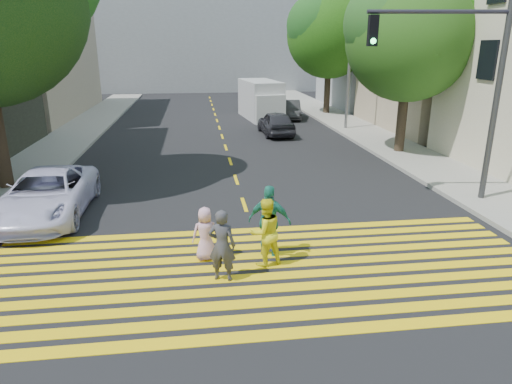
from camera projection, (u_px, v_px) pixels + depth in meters
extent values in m
plane|color=black|center=(275.00, 300.00, 9.49)|extent=(120.00, 120.00, 0.00)
cube|color=gray|center=(86.00, 127.00, 29.16)|extent=(3.00, 40.00, 0.15)
cube|color=gray|center=(382.00, 142.00, 24.68)|extent=(3.00, 60.00, 0.15)
cube|color=maroon|center=(25.00, 212.00, 14.26)|extent=(0.20, 8.00, 0.16)
cube|color=yellow|center=(286.00, 334.00, 8.35)|extent=(13.40, 0.35, 0.01)
cube|color=yellow|center=(281.00, 317.00, 8.87)|extent=(13.40, 0.35, 0.01)
cube|color=yellow|center=(276.00, 302.00, 9.39)|extent=(13.40, 0.35, 0.01)
cube|color=yellow|center=(271.00, 289.00, 9.91)|extent=(13.40, 0.35, 0.01)
cube|color=yellow|center=(267.00, 276.00, 10.43)|extent=(13.40, 0.35, 0.01)
cube|color=yellow|center=(264.00, 265.00, 10.95)|extent=(13.40, 0.35, 0.01)
cube|color=yellow|center=(261.00, 256.00, 11.47)|extent=(13.40, 0.35, 0.01)
cube|color=yellow|center=(258.00, 246.00, 11.99)|extent=(13.40, 0.35, 0.01)
cube|color=yellow|center=(255.00, 238.00, 12.50)|extent=(13.40, 0.35, 0.01)
cube|color=yellow|center=(253.00, 230.00, 13.02)|extent=(13.40, 0.35, 0.01)
cube|color=yellow|center=(244.00, 205.00, 15.15)|extent=(0.12, 1.40, 0.01)
cube|color=yellow|center=(236.00, 179.00, 17.98)|extent=(0.12, 1.40, 0.01)
cube|color=yellow|center=(230.00, 161.00, 20.81)|extent=(0.12, 1.40, 0.01)
cube|color=yellow|center=(226.00, 147.00, 23.64)|extent=(0.12, 1.40, 0.01)
cube|color=yellow|center=(222.00, 137.00, 26.47)|extent=(0.12, 1.40, 0.01)
cube|color=yellow|center=(219.00, 128.00, 29.30)|extent=(0.12, 1.40, 0.01)
cube|color=yellow|center=(217.00, 120.00, 32.13)|extent=(0.12, 1.40, 0.01)
cube|color=yellow|center=(215.00, 114.00, 34.96)|extent=(0.12, 1.40, 0.01)
cube|color=yellow|center=(213.00, 109.00, 37.80)|extent=(0.12, 1.40, 0.01)
cube|color=yellow|center=(212.00, 105.00, 40.63)|extent=(0.12, 1.40, 0.01)
cube|color=yellow|center=(211.00, 101.00, 43.46)|extent=(0.12, 1.40, 0.01)
cube|color=yellow|center=(210.00, 98.00, 46.29)|extent=(0.12, 1.40, 0.01)
cube|color=tan|center=(465.00, 46.00, 27.76)|extent=(10.00, 10.00, 10.00)
cube|color=gray|center=(391.00, 46.00, 38.14)|extent=(10.00, 10.00, 10.00)
cube|color=gray|center=(205.00, 37.00, 52.95)|extent=(30.00, 8.00, 12.00)
cylinder|color=black|center=(401.00, 122.00, 21.83)|extent=(0.53, 0.53, 3.08)
sphere|color=#2E5E1C|center=(410.00, 37.00, 20.65)|extent=(6.80, 6.80, 5.80)
sphere|color=#144808|center=(436.00, 17.00, 20.61)|extent=(5.10, 5.10, 4.35)
sphere|color=#1A5E1F|center=(389.00, 23.00, 20.33)|extent=(4.76, 4.76, 4.06)
cylinder|color=black|center=(327.00, 93.00, 34.50)|extent=(0.51, 0.51, 3.29)
sphere|color=black|center=(330.00, 35.00, 33.23)|extent=(6.99, 6.99, 6.26)
sphere|color=#1E5B19|center=(344.00, 21.00, 33.53)|extent=(5.24, 5.24, 4.70)
sphere|color=#1A4611|center=(317.00, 25.00, 32.58)|extent=(4.89, 4.89, 4.38)
imported|color=#3A393F|center=(222.00, 246.00, 10.05)|extent=(0.70, 0.56, 1.67)
imported|color=yellow|center=(265.00, 232.00, 10.78)|extent=(0.97, 0.85, 1.67)
imported|color=#D69DB7|center=(206.00, 234.00, 11.09)|extent=(0.71, 0.51, 1.35)
imported|color=#248671|center=(270.00, 221.00, 11.26)|extent=(1.15, 0.80, 1.82)
imported|color=silver|center=(47.00, 194.00, 13.93)|extent=(2.38, 5.09, 1.41)
imported|color=#25242B|center=(276.00, 123.00, 26.80)|extent=(1.82, 4.18, 1.40)
imported|color=#A3A3A3|center=(257.00, 99.00, 39.03)|extent=(2.47, 4.89, 1.36)
imported|color=#27282A|center=(290.00, 110.00, 32.81)|extent=(1.92, 4.06, 1.28)
cube|color=silver|center=(260.00, 99.00, 32.85)|extent=(2.71, 5.54, 2.67)
cube|color=silver|center=(269.00, 109.00, 30.80)|extent=(2.16, 1.50, 1.92)
cylinder|color=black|center=(255.00, 117.00, 31.18)|extent=(0.35, 0.77, 0.75)
cylinder|color=black|center=(279.00, 116.00, 31.57)|extent=(0.35, 0.77, 0.75)
cylinder|color=black|center=(243.00, 110.00, 34.73)|extent=(0.35, 0.77, 0.75)
cylinder|color=black|center=(265.00, 109.00, 35.12)|extent=(0.35, 0.77, 0.75)
cylinder|color=#373839|center=(495.00, 106.00, 14.46)|extent=(0.22, 0.22, 6.44)
cylinder|color=#2B2934|center=(439.00, 12.00, 13.60)|extent=(4.27, 0.68, 0.13)
cube|color=black|center=(373.00, 31.00, 13.76)|extent=(0.31, 0.31, 0.90)
sphere|color=#36EB6B|center=(373.00, 41.00, 13.71)|extent=(0.19, 0.19, 0.17)
cylinder|color=gray|center=(350.00, 53.00, 27.07)|extent=(0.18, 0.18, 9.19)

